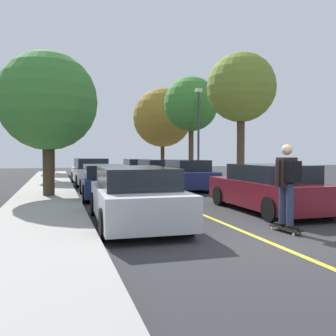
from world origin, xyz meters
name	(u,v)px	position (x,y,z in m)	size (l,w,h in m)	color
ground	(265,241)	(0.00, 0.00, 0.00)	(80.00, 80.00, 0.00)	#2D2D30
sidewalk_left	(31,255)	(-4.28, 0.00, 0.07)	(2.32, 56.00, 0.14)	#9E9B93
center_line	(192,210)	(0.00, 4.00, 0.00)	(0.12, 39.20, 0.01)	gold
parked_car_left_nearest	(135,196)	(-2.08, 2.42, 0.68)	(2.06, 4.49, 1.37)	#B7B7BC
parked_car_left_near	(105,181)	(-2.08, 8.11, 0.63)	(1.95, 4.38, 1.27)	navy
parked_car_left_far	(91,171)	(-2.08, 14.39, 0.72)	(1.98, 4.67, 1.45)	white
parked_car_right_nearest	(268,188)	(2.08, 3.16, 0.68)	(1.97, 4.50, 1.39)	maroon
parked_car_right_near	(187,175)	(2.08, 10.09, 0.69)	(1.95, 4.37, 1.41)	navy
parked_car_right_far	(157,170)	(2.07, 15.65, 0.67)	(2.11, 4.39, 1.34)	maroon
parked_car_right_farthest	(136,167)	(2.08, 21.67, 0.65)	(2.00, 4.41, 1.30)	#B7B7BC
street_tree_left_nearest	(48,102)	(-4.17, 8.16, 3.65)	(3.67, 3.67, 5.36)	#3D2D1E
street_tree_left_near	(51,122)	(-4.17, 16.67, 3.60)	(2.95, 2.95, 4.95)	#3D2D1E
street_tree_left_far	(53,123)	(-4.17, 25.51, 4.25)	(3.94, 3.94, 6.09)	brown
street_tree_right_nearest	(241,88)	(4.17, 8.74, 4.68)	(3.14, 3.14, 6.15)	#4C3823
street_tree_right_near	(191,104)	(4.17, 15.14, 4.78)	(3.38, 3.38, 6.36)	#4C3823
street_tree_right_far	(163,118)	(4.17, 21.52, 4.57)	(4.66, 4.66, 6.77)	#3D2D1E
fire_hydrant	(264,186)	(3.58, 5.80, 0.49)	(0.20, 0.20, 0.70)	#B2140F
streetlamp	(198,128)	(3.83, 13.03, 3.16)	(0.36, 0.24, 5.24)	#38383D
skateboard	(286,228)	(0.85, 0.55, 0.09)	(0.31, 0.86, 0.10)	black
skateboarder	(288,180)	(0.86, 0.52, 1.13)	(0.59, 0.71, 1.80)	black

